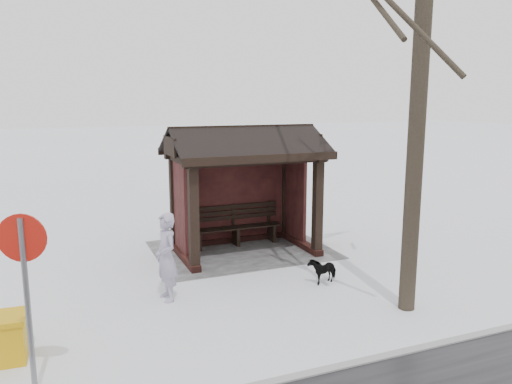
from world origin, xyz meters
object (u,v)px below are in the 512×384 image
Objects in this scene: bus_shelter at (242,164)px; pedestrian at (166,257)px; road_sign at (24,266)px; dog at (323,270)px.

bus_shelter is 3.60m from pedestrian.
bus_shelter is at bearing -114.25° from road_sign.
dog is at bearing 105.89° from bus_shelter.
pedestrian is at bearing -111.03° from dog.
bus_shelter is at bearing -179.74° from dog.
bus_shelter is 3.35m from dog.
dog is at bearing -138.92° from road_sign.
pedestrian reaches higher than dog.
road_sign reaches higher than dog.
road_sign is at bearing 45.74° from bus_shelter.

